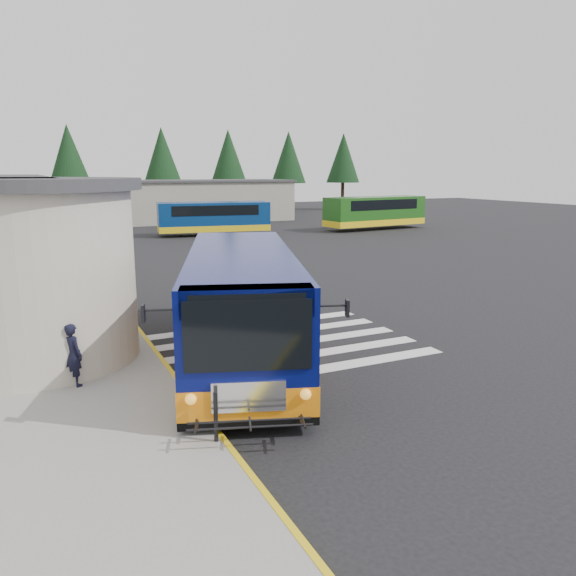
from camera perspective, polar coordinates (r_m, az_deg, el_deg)
name	(u,v)px	position (r m, az deg, el deg)	size (l,w,h in m)	color
ground	(282,336)	(17.83, -0.59, -4.90)	(140.00, 140.00, 0.00)	black
curb_strip	(129,318)	(20.39, -15.84, -2.98)	(0.12, 34.00, 0.16)	yellow
crosswalk	(278,345)	(16.93, -1.00, -5.80)	(8.00, 5.35, 0.01)	silver
depot_building	(163,201)	(59.07, -12.63, 8.61)	(26.40, 8.40, 4.20)	gray
tree_line	(147,156)	(66.89, -14.15, 12.88)	(58.40, 4.40, 10.00)	black
transit_bus	(242,309)	(15.38, -4.74, -2.13)	(6.35, 10.89, 3.00)	#070D54
pedestrian_a	(73,355)	(14.16, -21.00, -6.35)	(0.55, 0.36, 1.51)	black
pedestrian_b	(75,341)	(14.63, -20.84, -5.02)	(0.91, 0.71, 1.88)	black
bollard	(216,417)	(10.80, -7.36, -12.86)	(0.08, 0.08, 0.98)	black
far_bus_a	(214,217)	(46.09, -7.55, 7.19)	(9.16, 3.86, 2.29)	navy
far_bus_b	(375,211)	(51.03, 8.83, 7.73)	(9.85, 3.70, 2.48)	#1C5115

